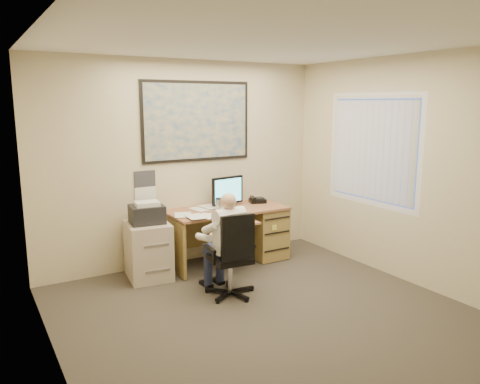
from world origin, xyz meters
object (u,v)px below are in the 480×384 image
office_chair (233,272)px  person (229,244)px  desk (247,227)px  filing_cabinet (148,245)px

office_chair → person: size_ratio=0.84×
office_chair → person: bearing=99.4°
desk → person: (-0.84, -0.97, 0.14)m
office_chair → person: 0.31m
filing_cabinet → person: 1.15m
filing_cabinet → office_chair: bearing=-52.6°
desk → filing_cabinet: bearing=-179.4°
filing_cabinet → office_chair: 1.21m
desk → filing_cabinet: desk is taller
filing_cabinet → person: size_ratio=0.83×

